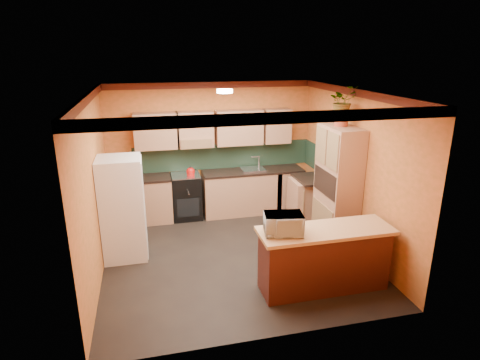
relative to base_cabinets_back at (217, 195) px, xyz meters
name	(u,v)px	position (x,y,z in m)	size (l,w,h in m)	color
room_shell	(230,129)	(-0.02, -1.52, 1.65)	(4.24, 4.24, 2.72)	black
base_cabinets_back	(217,195)	(0.00, 0.00, 0.00)	(3.65, 0.60, 0.88)	tan
countertop_back	(216,173)	(0.00, 0.00, 0.46)	(3.65, 0.62, 0.04)	black
stove	(186,196)	(-0.63, 0.00, 0.02)	(0.58, 0.58, 0.91)	black
kettle	(191,171)	(-0.53, -0.05, 0.56)	(0.17, 0.17, 0.18)	red
sink	(253,169)	(0.77, 0.00, 0.50)	(0.48, 0.40, 0.03)	silver
base_cabinets_right	(311,201)	(1.76, -0.79, 0.00)	(0.60, 0.80, 0.88)	tan
countertop_right	(312,179)	(1.76, -0.79, 0.46)	(0.62, 0.80, 0.04)	black
fridge	(123,209)	(-1.79, -1.40, 0.41)	(0.68, 0.66, 1.70)	white
pantry	(337,187)	(1.81, -1.75, 0.61)	(0.48, 0.90, 2.10)	tan
fern_pot	(341,121)	(1.81, -1.70, 1.74)	(0.22, 0.22, 0.16)	#A13E27
fern	(343,101)	(1.81, -1.70, 2.07)	(0.45, 0.39, 0.50)	tan
breakfast_bar	(324,260)	(1.00, -3.04, 0.00)	(1.80, 0.55, 0.88)	#512313
bar_top	(326,231)	(1.00, -3.04, 0.47)	(1.90, 0.65, 0.05)	tan
microwave	(283,224)	(0.37, -3.04, 0.63)	(0.51, 0.35, 0.28)	white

